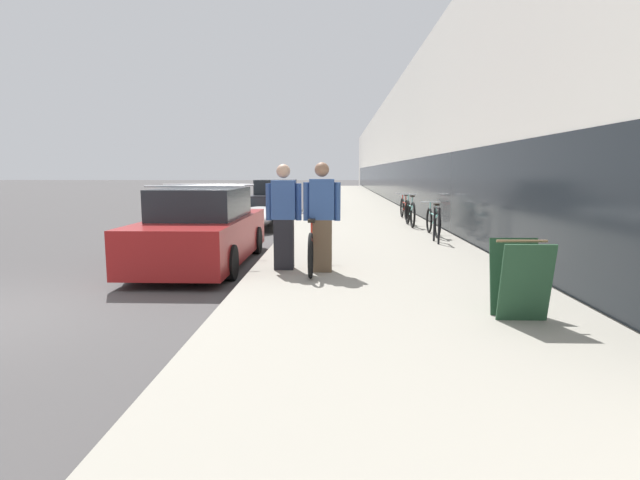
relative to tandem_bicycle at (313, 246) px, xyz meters
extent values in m
cube|color=gray|center=(1.22, 18.29, -0.46)|extent=(4.56, 70.00, 0.16)
cube|color=silver|center=(8.55, 26.29, 2.70)|extent=(10.00, 70.00, 6.49)
cube|color=#1E2328|center=(3.59, 26.29, 0.71)|extent=(0.10, 63.00, 2.20)
torus|color=black|center=(0.00, 0.90, -0.03)|extent=(0.06, 0.72, 0.72)
torus|color=black|center=(0.00, -0.88, -0.03)|extent=(0.06, 0.72, 0.72)
cylinder|color=red|center=(0.00, 0.01, 0.19)|extent=(0.04, 1.51, 0.04)
cylinder|color=red|center=(0.00, -0.34, 0.09)|extent=(0.04, 0.90, 0.33)
cylinder|color=red|center=(0.00, -0.56, 0.34)|extent=(0.03, 0.03, 0.30)
cube|color=black|center=(0.00, -0.56, 0.49)|extent=(0.11, 0.22, 0.05)
cylinder|color=red|center=(0.00, 0.75, 0.35)|extent=(0.03, 0.03, 0.31)
cylinder|color=silver|center=(0.00, 0.75, 0.51)|extent=(0.52, 0.03, 0.03)
cube|color=brown|center=(0.16, -0.31, 0.05)|extent=(0.33, 0.24, 0.87)
cube|color=#33518E|center=(0.16, -0.31, 0.82)|extent=(0.41, 0.24, 0.67)
cylinder|color=#33518E|center=(-0.10, -0.31, 0.78)|extent=(0.10, 0.10, 0.63)
cylinder|color=#33518E|center=(0.41, -0.31, 0.78)|extent=(0.10, 0.10, 0.63)
sphere|color=#936B51|center=(0.16, -0.31, 1.30)|extent=(0.24, 0.24, 0.24)
cube|color=black|center=(-0.49, -0.14, 0.04)|extent=(0.33, 0.24, 0.86)
cube|color=#33518E|center=(-0.49, -0.14, 0.80)|extent=(0.40, 0.24, 0.66)
cylinder|color=#33518E|center=(-0.74, -0.14, 0.76)|extent=(0.10, 0.10, 0.62)
cylinder|color=#33518E|center=(-0.24, -0.14, 0.76)|extent=(0.10, 0.10, 0.62)
sphere|color=tan|center=(-0.49, -0.14, 1.28)|extent=(0.23, 0.23, 0.23)
cylinder|color=black|center=(2.75, 2.92, 0.03)|extent=(0.05, 0.05, 0.82)
cylinder|color=black|center=(2.75, 3.47, 0.03)|extent=(0.05, 0.05, 0.82)
cylinder|color=black|center=(2.75, 3.19, 0.44)|extent=(0.05, 0.55, 0.05)
torus|color=black|center=(2.94, 5.15, -0.04)|extent=(0.06, 0.69, 0.69)
torus|color=black|center=(2.94, 4.02, -0.04)|extent=(0.06, 0.69, 0.69)
cylinder|color=#7AD1C6|center=(2.94, 4.58, 0.17)|extent=(0.04, 0.95, 0.04)
cylinder|color=#7AD1C6|center=(2.94, 4.36, 0.07)|extent=(0.04, 0.58, 0.32)
cylinder|color=#7AD1C6|center=(2.94, 4.23, 0.31)|extent=(0.03, 0.03, 0.28)
cube|color=black|center=(2.94, 4.23, 0.45)|extent=(0.11, 0.22, 0.05)
cylinder|color=#7AD1C6|center=(2.94, 5.06, 0.32)|extent=(0.03, 0.03, 0.30)
cylinder|color=silver|center=(2.94, 5.06, 0.46)|extent=(0.52, 0.03, 0.03)
torus|color=black|center=(2.68, 7.42, 0.00)|extent=(0.06, 0.77, 0.77)
torus|color=black|center=(2.68, 6.37, 0.00)|extent=(0.06, 0.77, 0.77)
cylinder|color=#7AD1C6|center=(2.68, 6.90, 0.23)|extent=(0.04, 0.89, 0.04)
cylinder|color=#7AD1C6|center=(2.68, 6.69, 0.12)|extent=(0.04, 0.54, 0.35)
cylinder|color=#7AD1C6|center=(2.68, 6.56, 0.39)|extent=(0.03, 0.03, 0.32)
cube|color=black|center=(2.68, 6.56, 0.55)|extent=(0.11, 0.22, 0.05)
cylinder|color=#7AD1C6|center=(2.68, 7.34, 0.40)|extent=(0.03, 0.03, 0.33)
cylinder|color=silver|center=(2.68, 7.34, 0.57)|extent=(0.52, 0.03, 0.03)
torus|color=black|center=(2.83, 9.90, -0.03)|extent=(0.06, 0.71, 0.71)
torus|color=black|center=(2.83, 8.78, -0.03)|extent=(0.06, 0.71, 0.71)
cylinder|color=red|center=(2.83, 9.34, 0.18)|extent=(0.04, 0.95, 0.04)
cylinder|color=red|center=(2.83, 9.12, 0.08)|extent=(0.04, 0.57, 0.32)
cylinder|color=red|center=(2.83, 8.98, 0.33)|extent=(0.03, 0.03, 0.29)
cube|color=black|center=(2.83, 8.98, 0.48)|extent=(0.11, 0.22, 0.05)
cylinder|color=red|center=(2.83, 9.81, 0.34)|extent=(0.03, 0.03, 0.31)
cylinder|color=silver|center=(2.83, 9.81, 0.49)|extent=(0.52, 0.03, 0.03)
cube|color=#23472D|center=(2.47, -3.12, 0.06)|extent=(0.56, 0.20, 0.89)
cube|color=#23472D|center=(2.47, -2.76, 0.06)|extent=(0.56, 0.20, 0.89)
cylinder|color=#93704C|center=(2.47, -2.94, 0.50)|extent=(0.56, 0.03, 0.03)
cube|color=maroon|center=(-2.19, 1.04, 0.00)|extent=(1.72, 4.60, 0.78)
cube|color=#1E2328|center=(-2.19, 1.04, 0.67)|extent=(1.48, 2.30, 0.56)
cylinder|color=silver|center=(-2.19, 1.54, 1.01)|extent=(1.84, 0.04, 0.04)
cylinder|color=silver|center=(-2.19, 0.53, 1.01)|extent=(1.84, 0.04, 0.04)
cylinder|color=black|center=(-2.99, 2.42, -0.24)|extent=(0.22, 0.60, 0.60)
cylinder|color=black|center=(-1.40, 2.42, -0.24)|extent=(0.22, 0.60, 0.60)
cylinder|color=black|center=(-2.99, -0.34, -0.24)|extent=(0.22, 0.60, 0.60)
cylinder|color=black|center=(-1.40, -0.34, -0.24)|extent=(0.22, 0.60, 0.60)
ellipsoid|color=white|center=(-2.08, 7.55, -0.13)|extent=(1.57, 4.24, 0.55)
cube|color=#1E2328|center=(-2.08, 8.08, 0.26)|extent=(1.10, 0.04, 0.26)
cylinder|color=black|center=(-2.81, 8.78, -0.24)|extent=(0.22, 0.60, 0.60)
cylinder|color=black|center=(-1.35, 8.78, -0.24)|extent=(0.22, 0.60, 0.60)
cylinder|color=black|center=(-2.81, 6.32, -0.24)|extent=(0.22, 0.60, 0.60)
cylinder|color=black|center=(-1.35, 6.32, -0.24)|extent=(0.22, 0.60, 0.60)
cube|color=black|center=(-2.18, 12.91, -0.03)|extent=(1.84, 4.66, 0.73)
cube|color=#1E2328|center=(-2.18, 12.91, 0.64)|extent=(1.58, 2.33, 0.60)
cylinder|color=black|center=(-3.03, 14.31, -0.24)|extent=(0.22, 0.60, 0.60)
cylinder|color=black|center=(-1.32, 14.31, -0.24)|extent=(0.22, 0.60, 0.60)
cylinder|color=black|center=(-3.03, 11.51, -0.24)|extent=(0.22, 0.60, 0.60)
cylinder|color=black|center=(-1.32, 11.51, -0.24)|extent=(0.22, 0.60, 0.60)
camera|label=1|loc=(0.39, -8.51, 1.26)|focal=28.00mm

